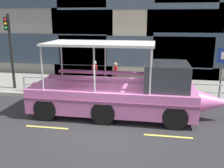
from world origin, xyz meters
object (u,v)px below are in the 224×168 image
at_px(duck_tour_boat, 124,93).
at_px(pedestrian_near_bow, 183,75).
at_px(parking_sign, 222,65).
at_px(traffic_light_pole, 10,44).
at_px(pedestrian_mid_left, 115,73).
at_px(pedestrian_mid_right, 95,71).

height_order(duck_tour_boat, pedestrian_near_bow, duck_tour_boat).
relative_size(parking_sign, pedestrian_near_bow, 1.64).
height_order(parking_sign, pedestrian_near_bow, parking_sign).
relative_size(traffic_light_pole, parking_sign, 1.63).
xyz_separation_m(traffic_light_pole, pedestrian_near_bow, (9.89, 0.88, -1.64)).
distance_m(parking_sign, duck_tour_boat, 5.45).
bearing_deg(duck_tour_boat, pedestrian_near_bow, 51.46).
bearing_deg(traffic_light_pole, duck_tour_boat, -21.62).
relative_size(duck_tour_boat, pedestrian_mid_left, 5.74).
bearing_deg(traffic_light_pole, pedestrian_mid_right, 13.00).
relative_size(traffic_light_pole, duck_tour_boat, 0.48).
bearing_deg(duck_tour_boat, pedestrian_mid_left, 104.34).
bearing_deg(pedestrian_near_bow, pedestrian_mid_right, 177.59).
relative_size(parking_sign, pedestrian_mid_right, 1.64).
relative_size(duck_tour_boat, pedestrian_mid_right, 5.55).
relative_size(parking_sign, duck_tour_boat, 0.30).
bearing_deg(pedestrian_near_bow, traffic_light_pole, -174.94).
height_order(pedestrian_near_bow, pedestrian_mid_right, same).
height_order(parking_sign, pedestrian_mid_left, parking_sign).
relative_size(pedestrian_near_bow, pedestrian_mid_left, 1.04).
bearing_deg(traffic_light_pole, pedestrian_mid_left, 10.27).
distance_m(duck_tour_boat, pedestrian_near_bow, 4.66).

